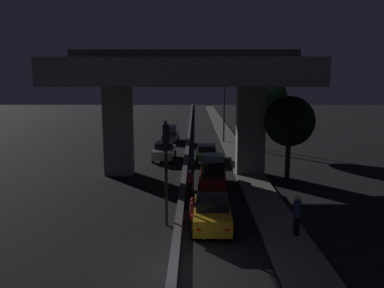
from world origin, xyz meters
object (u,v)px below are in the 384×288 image
Objects in this scene: car_dark_green_third at (207,152)px; pedestrian_on_sidewalk at (297,215)px; motorcycle_red_filtering_near at (193,214)px; motorcycle_black_filtering_mid at (190,183)px; car_grey_second_oncoming at (170,133)px; car_taxi_yellow_lead at (212,212)px; car_dark_red_second at (213,171)px; car_silver_lead_oncoming at (164,151)px; street_lamp at (221,101)px; traffic_light_left_of_median at (166,155)px.

pedestrian_on_sidewalk reaches higher than car_dark_green_third.
motorcycle_black_filtering_mid is at bearing 3.49° from motorcycle_red_filtering_near.
car_taxi_yellow_lead is at bearing 8.99° from car_grey_second_oncoming.
car_taxi_yellow_lead is 2.25× the size of pedestrian_on_sidewalk.
car_dark_red_second is 9.58m from car_silver_lead_oncoming.
car_taxi_yellow_lead is at bearing 179.90° from car_dark_red_second.
car_dark_red_second reaches higher than motorcycle_red_filtering_near.
car_grey_second_oncoming is 28.33m from pedestrian_on_sidewalk.
car_taxi_yellow_lead is at bearing -101.19° from motorcycle_red_filtering_near.
pedestrian_on_sidewalk is (7.42, -27.34, 0.11)m from car_grey_second_oncoming.
car_dark_red_second is at bearing -178.17° from car_dark_green_third.
street_lamp is 25.83m from motorcycle_red_filtering_near.
street_lamp reaches higher than car_dark_red_second.
traffic_light_left_of_median is 3.17m from motorcycle_red_filtering_near.
pedestrian_on_sidewalk is (5.93, -1.56, -2.42)m from traffic_light_left_of_median.
car_dark_red_second is at bearing -1.38° from car_taxi_yellow_lead.
pedestrian_on_sidewalk is (1.58, -26.71, -3.71)m from street_lamp.
car_dark_red_second is 2.52× the size of motorcycle_red_filtering_near.
car_grey_second_oncoming reaches higher than car_silver_lead_oncoming.
pedestrian_on_sidewalk is (4.63, -1.41, 0.47)m from motorcycle_red_filtering_near.
motorcycle_red_filtering_near is at bearing -96.89° from street_lamp.
car_dark_red_second is at bearing 26.01° from car_silver_lead_oncoming.
street_lamp is 1.83× the size of car_dark_green_third.
car_grey_second_oncoming reaches higher than motorcycle_black_filtering_mid.
motorcycle_black_filtering_mid is at bearing -99.42° from street_lamp.
motorcycle_black_filtering_mid is (-1.35, -9.85, -0.10)m from car_dark_green_third.
motorcycle_red_filtering_near is at bearing -6.93° from traffic_light_left_of_median.
street_lamp reaches higher than traffic_light_left_of_median.
car_dark_red_second reaches higher than car_grey_second_oncoming.
motorcycle_black_filtering_mid is at bearing 8.04° from car_grey_second_oncoming.
pedestrian_on_sidewalk is at bearing -155.20° from car_dark_red_second.
car_dark_red_second reaches higher than pedestrian_on_sidewalk.
street_lamp is at bearing 84.77° from car_grey_second_oncoming.
street_lamp is 27.02m from pedestrian_on_sidewalk.
pedestrian_on_sidewalk is (4.87, -6.86, 0.44)m from motorcycle_black_filtering_mid.
pedestrian_on_sidewalk reaches higher than motorcycle_red_filtering_near.
street_lamp is 4.24× the size of motorcycle_red_filtering_near.
car_dark_green_third is at bearing 3.85° from car_dark_red_second.
car_dark_red_second reaches higher than car_dark_green_third.
car_dark_red_second is at bearing 112.01° from pedestrian_on_sidewalk.
car_dark_red_second is 1.09× the size of car_dark_green_third.
motorcycle_black_filtering_mid reaches higher than car_dark_green_third.
car_dark_green_third is 17.08m from pedestrian_on_sidewalk.
traffic_light_left_of_median is 1.26× the size of car_taxi_yellow_lead.
car_dark_green_third is 11.33m from car_grey_second_oncoming.
car_dark_green_third is 1.05× the size of car_silver_lead_oncoming.
traffic_light_left_of_median is 2.70× the size of motorcycle_red_filtering_near.
motorcycle_red_filtering_near is (-3.06, -25.31, -4.18)m from street_lamp.
pedestrian_on_sidewalk is (3.73, -1.21, 0.30)m from car_taxi_yellow_lead.
traffic_light_left_of_median is 0.64× the size of street_lamp.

